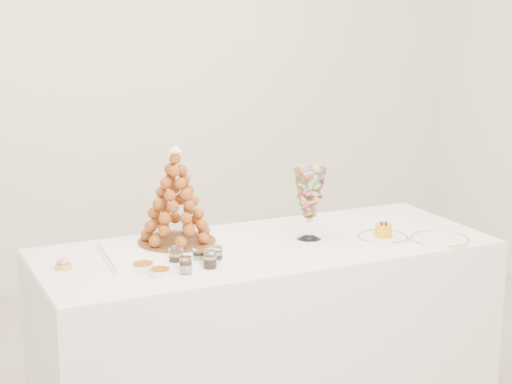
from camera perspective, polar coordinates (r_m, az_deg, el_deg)
name	(u,v)px	position (r m, az deg, el deg)	size (l,w,h in m)	color
buffet_table	(266,327)	(3.73, 0.65, -8.97)	(1.95, 0.82, 0.73)	white
lace_tray	(174,251)	(3.51, -5.46, -3.94)	(0.55, 0.41, 0.02)	white
macaron_vase	(310,193)	(3.66, 3.59, -0.09)	(0.14, 0.14, 0.31)	white
cake_plate	(383,238)	(3.74, 8.47, -3.02)	(0.22, 0.22, 0.01)	white
spare_plate	(439,240)	(3.75, 12.13, -3.14)	(0.26, 0.26, 0.01)	white
pink_tart	(64,264)	(3.39, -12.70, -4.72)	(0.07, 0.07, 0.04)	tan
verrine_a	(176,256)	(3.35, -5.36, -4.28)	(0.06, 0.06, 0.08)	white
verrine_b	(199,255)	(3.37, -3.82, -4.24)	(0.05, 0.05, 0.07)	white
verrine_c	(216,255)	(3.37, -2.66, -4.21)	(0.05, 0.05, 0.07)	white
verrine_d	(186,265)	(3.26, -4.71, -4.88)	(0.05, 0.05, 0.06)	white
verrine_e	(210,259)	(3.31, -3.09, -4.50)	(0.05, 0.05, 0.07)	white
ramekin_back	(143,267)	(3.31, -7.54, -5.00)	(0.09, 0.09, 0.03)	white
ramekin_front	(160,273)	(3.25, -6.40, -5.36)	(0.08, 0.08, 0.02)	white
croquembouche	(176,196)	(3.56, -5.37, -0.28)	(0.33, 0.33, 0.41)	brown
mousse_cake	(384,230)	(3.73, 8.50, -2.54)	(0.08, 0.08, 0.07)	orange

